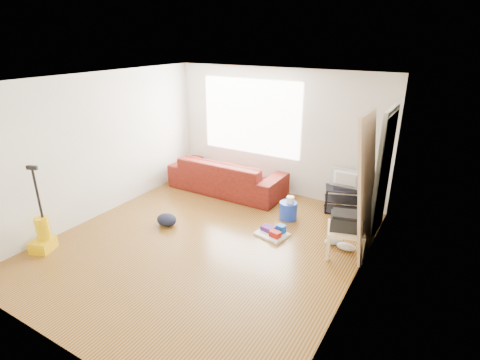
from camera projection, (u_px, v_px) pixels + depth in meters
The scene contains 13 objects.
room at pixel (213, 166), 5.54m from camera, with size 4.51×5.01×2.51m.
sofa at pixel (227, 191), 7.87m from camera, with size 2.41×0.94×0.70m, color #3A0B0B.
tv_stand at pixel (344, 200), 6.87m from camera, with size 0.76×0.58×0.46m.
tv at pixel (346, 179), 6.73m from camera, with size 0.61×0.08×0.35m, color black.
side_table at pixel (346, 232), 5.50m from camera, with size 0.65×0.65×0.43m.
printer at pixel (347, 221), 5.43m from camera, with size 0.55×0.47×0.24m.
bucket at pixel (288, 218), 6.69m from camera, with size 0.31×0.31×0.31m, color #1937B4.
toilet_paper at pixel (290, 208), 6.59m from camera, with size 0.13×0.13×0.12m, color white.
cleaning_tray at pixel (273, 232), 6.12m from camera, with size 0.55×0.47×0.17m.
backpack at pixel (167, 225), 6.46m from camera, with size 0.37×0.29×0.20m, color black.
sneakers at pixel (340, 244), 5.76m from camera, with size 0.53×0.29×0.12m.
vacuum at pixel (43, 235), 5.64m from camera, with size 0.38×0.40×1.34m.
door_panel at pixel (358, 251), 5.68m from camera, with size 0.04×0.84×2.11m, color tan.
Camera 1 is at (3.09, -4.14, 3.07)m, focal length 28.00 mm.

